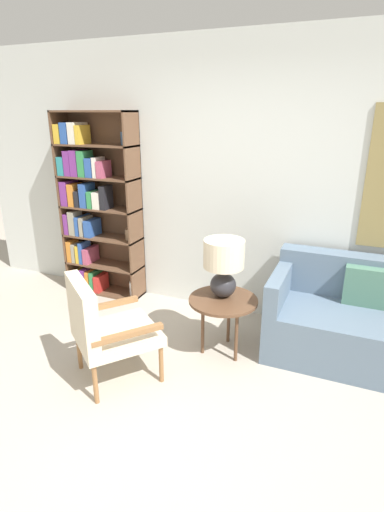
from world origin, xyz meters
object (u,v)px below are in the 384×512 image
(armchair, at_px, (102,325))
(side_table, at_px, (223,304))
(bookshelf, at_px, (92,208))
(table_lamp, at_px, (224,262))

(armchair, height_order, side_table, armchair)
(armchair, distance_m, side_table, 1.02)
(bookshelf, distance_m, table_lamp, 1.87)
(bookshelf, height_order, side_table, bookshelf)
(armchair, distance_m, table_lamp, 1.10)
(table_lamp, bearing_deg, side_table, -66.68)
(side_table, relative_size, table_lamp, 1.16)
(armchair, relative_size, table_lamp, 1.70)
(armchair, xyz_separation_m, table_lamp, (0.70, 0.78, 0.34))
(armchair, bearing_deg, table_lamp, 47.88)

